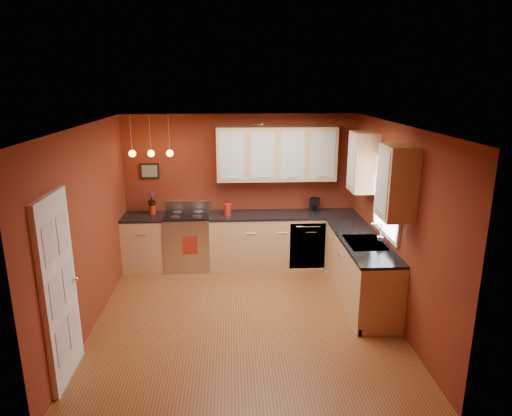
{
  "coord_description": "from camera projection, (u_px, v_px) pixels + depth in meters",
  "views": [
    {
      "loc": [
        -0.16,
        -5.64,
        3.12
      ],
      "look_at": [
        0.2,
        1.0,
        1.27
      ],
      "focal_mm": 32.0,
      "sensor_mm": 36.0,
      "label": 1
    }
  ],
  "objects": [
    {
      "name": "red_vase",
      "position": [
        152.0,
        210.0,
        7.73
      ],
      "size": [
        0.1,
        0.1,
        0.16
      ],
      "primitive_type": "cylinder",
      "color": "#9F2011",
      "rests_on": "counter_back_left"
    },
    {
      "name": "pendant_lights",
      "position": [
        151.0,
        153.0,
        7.34
      ],
      "size": [
        0.71,
        0.11,
        0.66
      ],
      "color": "#939499",
      "rests_on": "ceiling"
    },
    {
      "name": "base_cabinets_back_left",
      "position": [
        145.0,
        243.0,
        7.8
      ],
      "size": [
        0.7,
        0.6,
        0.9
      ],
      "primitive_type": "cube",
      "color": "tan",
      "rests_on": "floor"
    },
    {
      "name": "sink",
      "position": [
        365.0,
        244.0,
        6.41
      ],
      "size": [
        0.5,
        0.7,
        0.33
      ],
      "color": "#939499",
      "rests_on": "counter_right"
    },
    {
      "name": "door_left_wall",
      "position": [
        59.0,
        290.0,
        4.74
      ],
      "size": [
        0.12,
        0.82,
        2.05
      ],
      "color": "white",
      "rests_on": "floor"
    },
    {
      "name": "wall_left",
      "position": [
        88.0,
        229.0,
        5.82
      ],
      "size": [
        0.02,
        4.2,
        2.6
      ],
      "primitive_type": "cube",
      "color": "maroon",
      "rests_on": "floor"
    },
    {
      "name": "base_cabinets_right",
      "position": [
        360.0,
        270.0,
        6.68
      ],
      "size": [
        0.6,
        2.1,
        0.9
      ],
      "primitive_type": "cube",
      "color": "tan",
      "rests_on": "floor"
    },
    {
      "name": "dish_towel",
      "position": [
        190.0,
        245.0,
        7.51
      ],
      "size": [
        0.24,
        0.02,
        0.32
      ],
      "primitive_type": "cube",
      "color": "#9F2011",
      "rests_on": "gas_range"
    },
    {
      "name": "wall_picture",
      "position": [
        150.0,
        171.0,
        7.75
      ],
      "size": [
        0.32,
        0.03,
        0.26
      ],
      "primitive_type": "cube",
      "color": "black",
      "rests_on": "wall_back"
    },
    {
      "name": "red_canister",
      "position": [
        227.0,
        209.0,
        7.67
      ],
      "size": [
        0.13,
        0.13,
        0.2
      ],
      "color": "#9F2011",
      "rests_on": "counter_back_right"
    },
    {
      "name": "counter_back_right",
      "position": [
        284.0,
        215.0,
        7.8
      ],
      "size": [
        2.54,
        0.62,
        0.04
      ],
      "primitive_type": "cube",
      "color": "black",
      "rests_on": "base_cabinets_back_right"
    },
    {
      "name": "gas_range",
      "position": [
        188.0,
        241.0,
        7.83
      ],
      "size": [
        0.76,
        0.64,
        1.11
      ],
      "color": "silver",
      "rests_on": "floor"
    },
    {
      "name": "flowers",
      "position": [
        152.0,
        200.0,
        7.69
      ],
      "size": [
        0.16,
        0.16,
        0.23
      ],
      "primitive_type": "imported",
      "rotation": [
        0.0,
        0.0,
        0.26
      ],
      "color": "#9F2011",
      "rests_on": "red_vase"
    },
    {
      "name": "upper_cabinets_back",
      "position": [
        277.0,
        154.0,
        7.64
      ],
      "size": [
        2.0,
        0.35,
        0.9
      ],
      "primitive_type": "cube",
      "color": "tan",
      "rests_on": "wall_back"
    },
    {
      "name": "floor",
      "position": [
        245.0,
        316.0,
        6.28
      ],
      "size": [
        4.2,
        4.2,
        0.0
      ],
      "primitive_type": "plane",
      "color": "#995C2C",
      "rests_on": "ground"
    },
    {
      "name": "soap_pump",
      "position": [
        380.0,
        239.0,
        6.28
      ],
      "size": [
        0.1,
        0.11,
        0.18
      ],
      "primitive_type": "imported",
      "rotation": [
        0.0,
        0.0,
        -0.31
      ],
      "color": "white",
      "rests_on": "counter_right"
    },
    {
      "name": "wall_back",
      "position": [
        241.0,
        190.0,
        7.95
      ],
      "size": [
        4.0,
        0.02,
        2.6
      ],
      "primitive_type": "cube",
      "color": "maroon",
      "rests_on": "floor"
    },
    {
      "name": "counter_right",
      "position": [
        362.0,
        240.0,
        6.55
      ],
      "size": [
        0.62,
        2.1,
        0.04
      ],
      "primitive_type": "cube",
      "color": "black",
      "rests_on": "base_cabinets_right"
    },
    {
      "name": "window",
      "position": [
        388.0,
        190.0,
        6.21
      ],
      "size": [
        0.06,
        1.02,
        1.22
      ],
      "color": "white",
      "rests_on": "wall_right"
    },
    {
      "name": "base_cabinets_back_right",
      "position": [
        284.0,
        241.0,
        7.92
      ],
      "size": [
        2.54,
        0.6,
        0.9
      ],
      "primitive_type": "cube",
      "color": "tan",
      "rests_on": "floor"
    },
    {
      "name": "ceiling",
      "position": [
        244.0,
        125.0,
        5.58
      ],
      "size": [
        4.0,
        4.2,
        0.02
      ],
      "primitive_type": "cube",
      "color": "beige",
      "rests_on": "wall_back"
    },
    {
      "name": "dishwasher_front",
      "position": [
        307.0,
        246.0,
        7.66
      ],
      "size": [
        0.6,
        0.02,
        0.8
      ],
      "primitive_type": "cube",
      "color": "silver",
      "rests_on": "base_cabinets_back_right"
    },
    {
      "name": "upper_cabinets_right",
      "position": [
        378.0,
        171.0,
        6.16
      ],
      "size": [
        0.35,
        1.95,
        0.9
      ],
      "primitive_type": "cube",
      "color": "tan",
      "rests_on": "wall_right"
    },
    {
      "name": "wall_right",
      "position": [
        395.0,
        224.0,
        6.03
      ],
      "size": [
        0.02,
        4.2,
        2.6
      ],
      "primitive_type": "cube",
      "color": "maroon",
      "rests_on": "floor"
    },
    {
      "name": "coffee_maker",
      "position": [
        315.0,
        205.0,
        7.94
      ],
      "size": [
        0.19,
        0.19,
        0.23
      ],
      "rotation": [
        0.0,
        0.0,
        -0.3
      ],
      "color": "black",
      "rests_on": "counter_back_right"
    },
    {
      "name": "counter_back_left",
      "position": [
        144.0,
        217.0,
        7.67
      ],
      "size": [
        0.7,
        0.62,
        0.04
      ],
      "primitive_type": "cube",
      "color": "black",
      "rests_on": "base_cabinets_back_left"
    },
    {
      "name": "wall_front",
      "position": [
        252.0,
        302.0,
        3.91
      ],
      "size": [
        4.0,
        0.02,
        2.6
      ],
      "primitive_type": "cube",
      "color": "maroon",
      "rests_on": "floor"
    }
  ]
}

